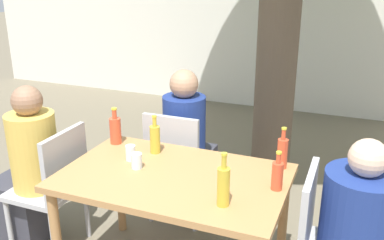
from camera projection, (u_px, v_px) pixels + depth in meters
name	position (u px, v px, depth m)	size (l,w,h in m)	color
cafe_building_wall	(291.00, 10.00, 5.76)	(10.00, 0.08, 2.80)	white
dining_table_front	(174.00, 188.00, 2.60)	(1.35, 0.86, 0.76)	#B27F4C
patio_chair_0	(55.00, 183.00, 2.96)	(0.44, 0.44, 0.92)	#B2B2B7
patio_chair_2	(177.00, 160.00, 3.32)	(0.44, 0.44, 0.92)	#B2B2B7
person_seated_0	(27.00, 176.00, 3.04)	(0.56, 0.33, 1.21)	#383842
person_seated_2	(189.00, 147.00, 3.52)	(0.34, 0.57, 1.21)	#383842
soda_bottle_0	(282.00, 152.00, 2.62)	(0.07, 0.07, 0.27)	#DB4C2D
soda_bottle_1	(115.00, 130.00, 3.00)	(0.08, 0.08, 0.26)	#DB4C2D
soda_bottle_2	(277.00, 175.00, 2.37)	(0.06, 0.06, 0.23)	#DB4C2D
oil_cruet_3	(155.00, 138.00, 2.84)	(0.07, 0.07, 0.26)	gold
oil_cruet_4	(223.00, 185.00, 2.20)	(0.07, 0.07, 0.30)	gold
drinking_glass_0	(131.00, 153.00, 2.75)	(0.06, 0.06, 0.10)	white
drinking_glass_1	(136.00, 161.00, 2.63)	(0.07, 0.07, 0.10)	silver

